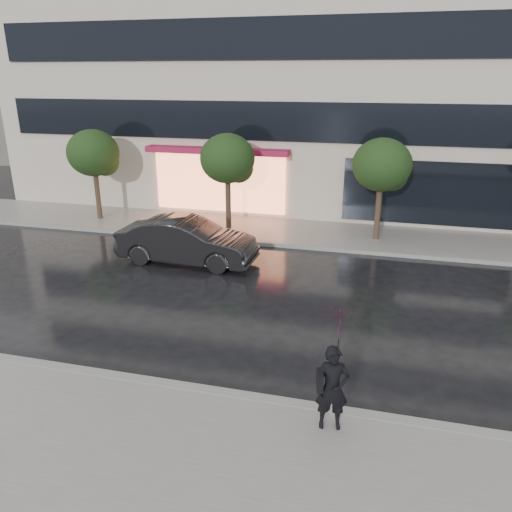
% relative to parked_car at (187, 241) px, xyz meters
% --- Properties ---
extents(ground, '(120.00, 120.00, 0.00)m').
position_rel_parked_car_xyz_m(ground, '(3.25, -6.05, -0.78)').
color(ground, black).
rests_on(ground, ground).
extents(sidewalk_near, '(60.00, 4.50, 0.12)m').
position_rel_parked_car_xyz_m(sidewalk_near, '(3.25, -9.30, -0.72)').
color(sidewalk_near, slate).
rests_on(sidewalk_near, ground).
extents(sidewalk_far, '(60.00, 3.50, 0.12)m').
position_rel_parked_car_xyz_m(sidewalk_far, '(3.25, 4.20, -0.72)').
color(sidewalk_far, slate).
rests_on(sidewalk_far, ground).
extents(curb_near, '(60.00, 0.25, 0.14)m').
position_rel_parked_car_xyz_m(curb_near, '(3.25, -7.05, -0.71)').
color(curb_near, gray).
rests_on(curb_near, ground).
extents(curb_far, '(60.00, 0.25, 0.14)m').
position_rel_parked_car_xyz_m(curb_far, '(3.25, 2.45, -0.71)').
color(curb_far, gray).
rests_on(curb_far, ground).
extents(office_building, '(30.00, 12.76, 18.00)m').
position_rel_parked_car_xyz_m(office_building, '(3.25, 11.92, 8.22)').
color(office_building, beige).
rests_on(office_building, ground).
extents(tree_far_west, '(2.20, 2.20, 3.99)m').
position_rel_parked_car_xyz_m(tree_far_west, '(-5.69, 3.98, 2.14)').
color(tree_far_west, '#33261C').
rests_on(tree_far_west, ground).
extents(tree_mid_west, '(2.20, 2.20, 3.99)m').
position_rel_parked_car_xyz_m(tree_mid_west, '(0.31, 3.98, 2.14)').
color(tree_mid_west, '#33261C').
rests_on(tree_mid_west, ground).
extents(tree_mid_east, '(2.20, 2.20, 3.99)m').
position_rel_parked_car_xyz_m(tree_mid_east, '(6.31, 3.98, 2.14)').
color(tree_mid_east, '#33261C').
rests_on(tree_mid_east, ground).
extents(parked_car, '(4.80, 1.79, 1.57)m').
position_rel_parked_car_xyz_m(parked_car, '(0.00, 0.00, 0.00)').
color(parked_car, black).
rests_on(parked_car, ground).
extents(pedestrian_with_umbrella, '(1.18, 1.20, 2.37)m').
position_rel_parked_car_xyz_m(pedestrian_with_umbrella, '(5.80, -7.54, 0.93)').
color(pedestrian_with_umbrella, black).
rests_on(pedestrian_with_umbrella, sidewalk_near).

